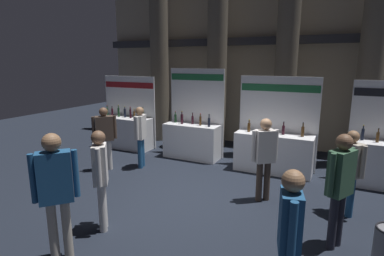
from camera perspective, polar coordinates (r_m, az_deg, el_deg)
ground_plane at (r=6.46m, az=-0.05°, el=-12.87°), size 24.00×24.00×0.00m
hall_colonnade at (r=10.18m, az=11.65°, el=13.43°), size 11.17×1.35×6.11m
exhibitor_booth_0 at (r=10.14m, az=-12.23°, el=-0.28°), size 1.91×0.66×2.28m
exhibitor_booth_1 at (r=8.87m, az=0.10°, el=-1.61°), size 1.67×0.66×2.54m
exhibitor_booth_2 at (r=8.00m, az=14.88°, el=-3.72°), size 1.98×0.66×2.38m
visitor_0 at (r=4.57m, az=-23.89°, el=-9.81°), size 0.45×0.47×1.84m
visitor_1 at (r=3.47m, az=17.53°, el=-18.41°), size 0.28×0.51×1.71m
visitor_2 at (r=8.08m, az=-9.51°, el=-0.80°), size 0.30×0.53×1.61m
visitor_5 at (r=5.21m, az=-16.56°, el=-7.94°), size 0.38×0.43×1.68m
visitor_6 at (r=8.07m, az=-15.84°, el=-0.88°), size 0.48×0.47×1.62m
visitor_7 at (r=6.14m, az=27.15°, el=-6.28°), size 0.46×0.43×1.57m
visitor_8 at (r=6.20m, az=13.27°, el=-4.43°), size 0.45×0.42×1.68m
visitor_9 at (r=4.99m, az=25.71°, el=-8.85°), size 0.39×0.52×1.75m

